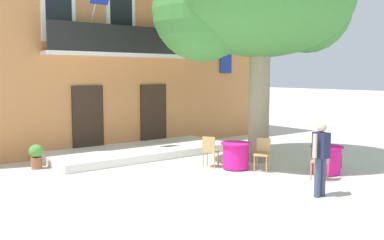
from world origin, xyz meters
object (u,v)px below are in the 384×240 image
object	(u,v)px
plane_tree	(257,2)
pedestrian_near_entrance	(321,155)
cafe_chair_near_tree_0	(323,160)
cafe_chair_near_tree_1	(332,150)
cafe_table_middle	(236,155)
ground_planter_left	(36,155)
cafe_table_near_tree	(327,160)
cafe_chair_middle_1	(263,152)
cafe_chair_middle_0	(210,149)

from	to	relation	value
plane_tree	pedestrian_near_entrance	world-z (taller)	plane_tree
cafe_chair_near_tree_0	cafe_chair_near_tree_1	world-z (taller)	same
cafe_table_middle	ground_planter_left	size ratio (longest dim) A/B	1.24
cafe_table_near_tree	cafe_table_middle	bearing A→B (deg)	128.40
cafe_chair_near_tree_1	ground_planter_left	size ratio (longest dim) A/B	1.31
cafe_chair_near_tree_1	cafe_table_middle	world-z (taller)	cafe_chair_near_tree_1
pedestrian_near_entrance	cafe_chair_middle_1	bearing A→B (deg)	70.78
cafe_table_near_tree	cafe_chair_near_tree_1	size ratio (longest dim) A/B	0.95
cafe_chair_middle_0	cafe_chair_middle_1	distance (m)	1.51
cafe_table_middle	plane_tree	bearing A→B (deg)	19.80
cafe_table_middle	cafe_chair_middle_0	world-z (taller)	cafe_chair_middle_0
cafe_table_near_tree	cafe_table_middle	xyz separation A→B (m)	(-1.53, 1.93, 0.00)
ground_planter_left	plane_tree	bearing A→B (deg)	-28.25
cafe_chair_middle_1	plane_tree	bearing A→B (deg)	53.10
cafe_chair_near_tree_1	cafe_table_middle	distance (m)	2.74
cafe_table_middle	cafe_chair_middle_1	size ratio (longest dim) A/B	0.95
cafe_chair_middle_1	cafe_chair_middle_0	bearing A→B (deg)	126.18
cafe_chair_near_tree_0	cafe_chair_middle_1	distance (m)	1.72
pedestrian_near_entrance	plane_tree	bearing A→B (deg)	64.96
cafe_chair_middle_1	ground_planter_left	world-z (taller)	cafe_chair_middle_1
cafe_table_middle	cafe_table_near_tree	bearing A→B (deg)	-51.60
cafe_chair_near_tree_0	ground_planter_left	xyz separation A→B (m)	(-5.33, 5.79, -0.14)
cafe_chair_middle_1	cafe_chair_near_tree_0	bearing A→B (deg)	-75.76
cafe_chair_near_tree_1	cafe_table_near_tree	bearing A→B (deg)	-155.27
cafe_chair_middle_0	ground_planter_left	size ratio (longest dim) A/B	1.31
cafe_chair_middle_0	pedestrian_near_entrance	distance (m)	3.77
cafe_table_near_tree	ground_planter_left	xyz separation A→B (m)	(-5.99, 5.43, 0.00)
cafe_table_middle	cafe_chair_middle_1	xyz separation A→B (m)	(0.44, -0.61, 0.14)
cafe_chair_near_tree_1	cafe_chair_middle_0	size ratio (longest dim) A/B	1.00
cafe_chair_near_tree_0	cafe_table_near_tree	bearing A→B (deg)	27.99
cafe_table_near_tree	cafe_chair_middle_0	distance (m)	3.22
cafe_chair_near_tree_0	cafe_chair_middle_0	distance (m)	3.17
cafe_chair_near_tree_1	ground_planter_left	xyz separation A→B (m)	(-6.68, 5.12, -0.14)
ground_planter_left	cafe_chair_middle_1	bearing A→B (deg)	-40.02
cafe_table_near_tree	cafe_chair_middle_0	bearing A→B (deg)	128.01
cafe_table_middle	cafe_chair_middle_1	distance (m)	0.77
cafe_chair_middle_1	cafe_chair_near_tree_1	bearing A→B (deg)	-29.43
cafe_table_near_tree	cafe_chair_near_tree_0	distance (m)	0.77
cafe_chair_near_tree_1	pedestrian_near_entrance	distance (m)	3.09
cafe_chair_near_tree_1	pedestrian_near_entrance	xyz separation A→B (m)	(-2.66, -1.53, 0.41)
cafe_table_near_tree	ground_planter_left	size ratio (longest dim) A/B	1.24
cafe_chair_near_tree_1	plane_tree	bearing A→B (deg)	115.50
pedestrian_near_entrance	cafe_chair_near_tree_1	bearing A→B (deg)	29.91
cafe_table_near_tree	pedestrian_near_entrance	distance (m)	2.38
plane_tree	cafe_table_middle	size ratio (longest dim) A/B	7.79
cafe_table_middle	cafe_chair_middle_0	distance (m)	0.77
cafe_table_middle	cafe_chair_near_tree_0	bearing A→B (deg)	-69.29
plane_tree	cafe_chair_middle_0	distance (m)	4.61
ground_planter_left	cafe_table_near_tree	bearing A→B (deg)	-42.20
cafe_chair_middle_0	cafe_chair_middle_1	world-z (taller)	same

